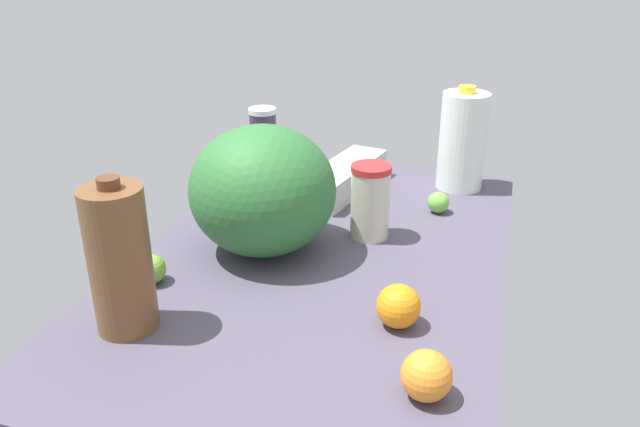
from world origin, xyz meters
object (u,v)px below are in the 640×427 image
Objects in this scene: lime_by_jug at (151,269)px; tumbler_cup at (370,201)px; milk_jug at (462,141)px; watermelon at (262,191)px; chocolate_milk_jug at (120,260)px; shaker_bottle at (263,141)px; orange_beside_bowl at (426,376)px; lime_near_front at (438,202)px; egg_carton at (344,178)px; orange_far_back at (398,306)px.

tumbler_cup is at bearing 132.08° from lime_by_jug.
milk_jug is at bearing 142.81° from lime_by_jug.
watermelon reaches higher than tumbler_cup.
chocolate_milk_jug is 4.74× the size of lime_by_jug.
shaker_bottle is (4.53, -54.08, -3.52)cm from milk_jug.
orange_beside_bowl is 1.46× the size of lime_near_front.
milk_jug is at bearing 155.87° from tumbler_cup.
milk_jug is at bearing 94.79° from shaker_bottle.
tumbler_cup is at bearing 38.10° from egg_carton.
tumbler_cup is 0.62× the size of milk_jug.
milk_jug reaches higher than orange_far_back.
orange_far_back is (57.56, 25.00, 0.22)cm from egg_carton.
orange_far_back is at bearing 34.71° from egg_carton.
milk_jug is at bearing 170.47° from lime_near_front.
orange_beside_bowl is 0.99× the size of orange_far_back.
watermelon reaches higher than shaker_bottle.
orange_far_back is at bearing 20.83° from tumbler_cup.
milk_jug is 1.47× the size of shaker_bottle.
lime_by_jug reaches higher than lime_near_front.
orange_far_back is 1.48× the size of lime_near_front.
egg_carton is at bearing 168.65° from watermelon.
watermelon is at bearing -132.69° from orange_beside_bowl.
milk_jug is 96.02cm from chocolate_milk_jug.
tumbler_cup is at bearing 123.50° from watermelon.
shaker_bottle is 53.30cm from lime_near_front.
orange_beside_bowl is (74.55, 32.19, 0.17)cm from egg_carton.
lime_near_front is at bearing 132.99° from watermelon.
milk_jug is 4.71× the size of lime_by_jug.
tumbler_cup is (24.58, 12.45, 4.82)cm from egg_carton.
shaker_bottle reaches higher than orange_far_back.
egg_carton is at bearing -67.77° from milk_jug.
shaker_bottle is 100.14cm from orange_beside_bowl.
chocolate_milk_jug is 3.56× the size of orange_far_back.
lime_near_front is (18.65, -3.13, -10.25)cm from milk_jug.
chocolate_milk_jug is 3.61× the size of orange_beside_bowl.
lime_by_jug is (56.99, -23.43, -0.73)cm from egg_carton.
shaker_bottle is 0.68× the size of chocolate_milk_jug.
watermelon and milk_jug have the same top height.
orange_far_back is (32.98, 12.54, -4.59)cm from tumbler_cup.
lime_by_jug is 0.76× the size of orange_beside_bowl.
shaker_bottle is 3.57× the size of lime_near_front.
orange_beside_bowl is 18.45cm from orange_far_back.
tumbler_cup is 22.79cm from lime_near_front.
lime_near_front is (-67.65, -6.59, -1.20)cm from orange_beside_bowl.
lime_near_front is at bearing 86.14° from egg_carton.
watermelon is (37.85, -7.60, 10.00)cm from egg_carton.
watermelon reaches higher than egg_carton.
lime_near_front is at bearing 74.52° from shaker_bottle.
egg_carton is 74.51cm from chocolate_milk_jug.
orange_beside_bowl is (86.29, 3.46, -9.05)cm from milk_jug.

